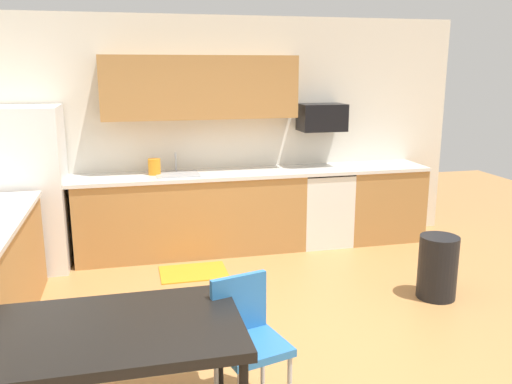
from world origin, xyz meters
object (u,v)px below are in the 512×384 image
(refrigerator, at_px, (28,190))
(dining_table, at_px, (116,336))
(chair_near_table, at_px, (247,333))
(microwave, at_px, (322,117))
(kettle, at_px, (154,168))
(oven_range, at_px, (322,207))
(trash_bin, at_px, (438,267))

(refrigerator, relative_size, dining_table, 1.24)
(dining_table, relative_size, chair_near_table, 1.65)
(microwave, xyz_separation_m, kettle, (-2.00, -0.05, -0.52))
(refrigerator, relative_size, oven_range, 1.91)
(oven_range, bearing_deg, trash_bin, -74.78)
(trash_bin, bearing_deg, oven_range, 105.22)
(chair_near_table, bearing_deg, microwave, 62.51)
(refrigerator, xyz_separation_m, kettle, (1.33, 0.13, 0.15))
(oven_range, distance_m, trash_bin, 1.86)
(oven_range, distance_m, chair_near_table, 3.39)
(oven_range, relative_size, microwave, 1.69)
(chair_near_table, bearing_deg, oven_range, 61.73)
(refrigerator, distance_m, dining_table, 3.22)
(refrigerator, relative_size, microwave, 3.21)
(chair_near_table, bearing_deg, trash_bin, 29.84)
(refrigerator, bearing_deg, trash_bin, -24.14)
(oven_range, height_order, kettle, kettle)
(oven_range, xyz_separation_m, chair_near_table, (-1.61, -2.99, 0.05))
(kettle, bearing_deg, chair_near_table, -82.68)
(oven_range, distance_m, kettle, 2.08)
(microwave, bearing_deg, oven_range, -90.00)
(dining_table, bearing_deg, refrigerator, 106.97)
(oven_range, height_order, microwave, microwave)
(dining_table, height_order, kettle, kettle)
(microwave, height_order, kettle, microwave)
(refrigerator, height_order, dining_table, refrigerator)
(oven_range, distance_m, dining_table, 3.96)
(microwave, distance_m, dining_table, 4.13)
(refrigerator, xyz_separation_m, chair_near_table, (1.72, -2.91, -0.36))
(kettle, bearing_deg, dining_table, -96.92)
(microwave, bearing_deg, kettle, -178.57)
(dining_table, xyz_separation_m, chair_near_table, (0.78, 0.17, -0.16))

